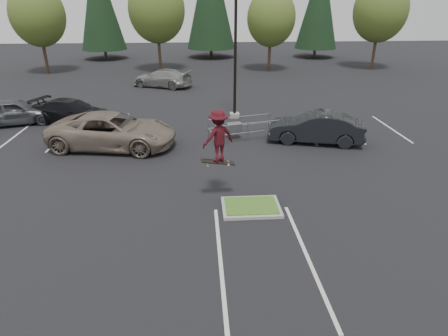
{
  "coord_description": "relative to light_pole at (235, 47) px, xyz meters",
  "views": [
    {
      "loc": [
        -1.87,
        -12.22,
        7.29
      ],
      "look_at": [
        -0.93,
        1.5,
        1.05
      ],
      "focal_mm": 30.0,
      "sensor_mm": 36.0,
      "label": 1
    }
  ],
  "objects": [
    {
      "name": "grass_median",
      "position": [
        -0.5,
        -12.0,
        -4.48
      ],
      "size": [
        2.2,
        1.6,
        0.16
      ],
      "color": "gray",
      "rests_on": "ground"
    },
    {
      "name": "light_pole",
      "position": [
        0.0,
        0.0,
        0.0
      ],
      "size": [
        0.7,
        0.6,
        10.12
      ],
      "color": "gray",
      "rests_on": "ground"
    },
    {
      "name": "conif_a",
      "position": [
        -14.5,
        28.0,
        2.54
      ],
      "size": [
        5.72,
        5.72,
        13.0
      ],
      "color": "#38281C",
      "rests_on": "ground"
    },
    {
      "name": "car_l_tan",
      "position": [
        -7.0,
        -5.0,
        -3.64
      ],
      "size": [
        7.02,
        4.11,
        1.84
      ],
      "primitive_type": "imported",
      "rotation": [
        0.0,
        0.0,
        1.4
      ],
      "color": "gray",
      "rests_on": "ground"
    },
    {
      "name": "decid_c",
      "position": [
        5.49,
        17.83,
        0.69
      ],
      "size": [
        5.12,
        5.12,
        8.38
      ],
      "color": "#38281C",
      "rests_on": "ground"
    },
    {
      "name": "decid_a",
      "position": [
        -18.51,
        18.03,
        1.02
      ],
      "size": [
        5.44,
        5.44,
        8.91
      ],
      "color": "#38281C",
      "rests_on": "ground"
    },
    {
      "name": "car_l_black",
      "position": [
        -10.5,
        -0.5,
        -3.81
      ],
      "size": [
        5.59,
        3.83,
        1.5
      ],
      "primitive_type": "imported",
      "rotation": [
        0.0,
        0.0,
        1.2
      ],
      "color": "black",
      "rests_on": "ground"
    },
    {
      "name": "stall_lines",
      "position": [
        -1.85,
        -5.98,
        -4.56
      ],
      "size": [
        22.62,
        17.6,
        0.01
      ],
      "color": "silver",
      "rests_on": "ground"
    },
    {
      "name": "car_r_charc",
      "position": [
        4.0,
        -5.0,
        -3.72
      ],
      "size": [
        5.39,
        3.03,
        1.68
      ],
      "primitive_type": "imported",
      "rotation": [
        0.0,
        0.0,
        4.45
      ],
      "color": "black",
      "rests_on": "ground"
    },
    {
      "name": "skateboarder",
      "position": [
        -1.7,
        -11.0,
        -1.97
      ],
      "size": [
        1.49,
        1.27,
        2.19
      ],
      "rotation": [
        0.0,
        0.0,
        3.64
      ],
      "color": "black",
      "rests_on": "ground"
    },
    {
      "name": "cart_corral",
      "position": [
        -0.29,
        -4.11,
        -3.87
      ],
      "size": [
        4.06,
        2.31,
        1.09
      ],
      "rotation": [
        0.0,
        0.0,
        0.26
      ],
      "color": "gray",
      "rests_on": "ground"
    },
    {
      "name": "decid_b",
      "position": [
        -6.51,
        18.53,
        1.48
      ],
      "size": [
        5.89,
        5.89,
        9.64
      ],
      "color": "#38281C",
      "rests_on": "ground"
    },
    {
      "name": "conif_c",
      "position": [
        13.5,
        27.5,
        2.29
      ],
      "size": [
        5.5,
        5.5,
        12.5
      ],
      "color": "#38281C",
      "rests_on": "ground"
    },
    {
      "name": "car_far_silver",
      "position": [
        -5.5,
        10.0,
        -3.78
      ],
      "size": [
        5.82,
        4.22,
        1.57
      ],
      "primitive_type": "imported",
      "rotation": [
        0.0,
        0.0,
        4.29
      ],
      "color": "#9A9A95",
      "rests_on": "ground"
    },
    {
      "name": "ground",
      "position": [
        -0.5,
        -12.0,
        -4.56
      ],
      "size": [
        120.0,
        120.0,
        0.0
      ],
      "primitive_type": "plane",
      "color": "black",
      "rests_on": "ground"
    },
    {
      "name": "car_l_grey",
      "position": [
        -14.0,
        -0.5,
        -3.73
      ],
      "size": [
        5.2,
        3.17,
        1.65
      ],
      "primitive_type": "imported",
      "rotation": [
        0.0,
        0.0,
        1.84
      ],
      "color": "#424548",
      "rests_on": "ground"
    },
    {
      "name": "decid_d",
      "position": [
        17.49,
        18.33,
        1.35
      ],
      "size": [
        5.76,
        5.76,
        9.43
      ],
      "color": "#38281C",
      "rests_on": "ground"
    }
  ]
}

